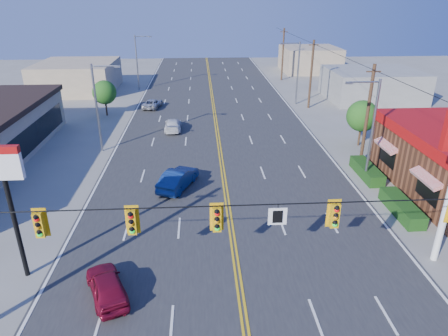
{
  "coord_description": "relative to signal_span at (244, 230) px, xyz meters",
  "views": [
    {
      "loc": [
        -1.75,
        -13.51,
        13.54
      ],
      "look_at": [
        -0.17,
        12.29,
        2.2
      ],
      "focal_mm": 32.0,
      "sensor_mm": 36.0,
      "label": 1
    }
  ],
  "objects": [
    {
      "name": "pizza_hut_sign",
      "position": [
        -10.88,
        4.0,
        0.3
      ],
      "size": [
        1.9,
        0.3,
        6.85
      ],
      "color": "black",
      "rests_on": "ground"
    },
    {
      "name": "streetlight_nw",
      "position": [
        -10.67,
        48.0,
        -0.37
      ],
      "size": [
        2.55,
        0.25,
        8.0
      ],
      "color": "gray",
      "rests_on": "ground"
    },
    {
      "name": "utility_pole_far",
      "position": [
        12.32,
        54.0,
        -0.69
      ],
      "size": [
        0.28,
        0.28,
        8.4
      ],
      "primitive_type": "cylinder",
      "color": "#47301E",
      "rests_on": "ground"
    },
    {
      "name": "tree_west",
      "position": [
        -12.88,
        34.0,
        -2.09
      ],
      "size": [
        2.8,
        2.8,
        4.2
      ],
      "color": "#47301E",
      "rests_on": "ground"
    },
    {
      "name": "signal_span",
      "position": [
        0.0,
        0.0,
        0.0
      ],
      "size": [
        24.32,
        0.34,
        9.0
      ],
      "color": "#47301E",
      "rests_on": "ground"
    },
    {
      "name": "bld_east_far",
      "position": [
        19.12,
        62.0,
        -2.69
      ],
      "size": [
        10.0,
        10.0,
        4.4
      ],
      "primitive_type": "cube",
      "color": "tan",
      "rests_on": "ground"
    },
    {
      "name": "tree_kfc_rear",
      "position": [
        13.62,
        22.0,
        -1.95
      ],
      "size": [
        2.94,
        2.94,
        4.41
      ],
      "color": "#47301E",
      "rests_on": "ground"
    },
    {
      "name": "bld_east_mid",
      "position": [
        22.12,
        40.0,
        -2.89
      ],
      "size": [
        12.0,
        10.0,
        4.0
      ],
      "primitive_type": "cube",
      "color": "gray",
      "rests_on": "ground"
    },
    {
      "name": "ground",
      "position": [
        0.12,
        0.0,
        -4.89
      ],
      "size": [
        160.0,
        160.0,
        0.0
      ],
      "primitive_type": "plane",
      "color": "gray",
      "rests_on": "ground"
    },
    {
      "name": "bld_west_far",
      "position": [
        -19.88,
        48.0,
        -2.79
      ],
      "size": [
        11.0,
        12.0,
        4.2
      ],
      "primitive_type": "cube",
      "color": "tan",
      "rests_on": "ground"
    },
    {
      "name": "streetlight_se",
      "position": [
        10.91,
        14.0,
        -0.37
      ],
      "size": [
        2.55,
        0.25,
        8.0
      ],
      "color": "gray",
      "rests_on": "ground"
    },
    {
      "name": "car_silver",
      "position": [
        -7.71,
        36.98,
        -4.32
      ],
      "size": [
        2.55,
        4.31,
        1.12
      ],
      "primitive_type": "imported",
      "rotation": [
        0.0,
        0.0,
        2.96
      ],
      "color": "silver",
      "rests_on": "ground"
    },
    {
      "name": "utility_pole_mid",
      "position": [
        12.32,
        36.0,
        -0.69
      ],
      "size": [
        0.28,
        0.28,
        8.4
      ],
      "primitive_type": "cylinder",
      "color": "#47301E",
      "rests_on": "ground"
    },
    {
      "name": "car_white",
      "position": [
        -4.57,
        27.62,
        -4.28
      ],
      "size": [
        1.78,
        4.22,
        1.22
      ],
      "primitive_type": "imported",
      "rotation": [
        0.0,
        0.0,
        3.16
      ],
      "color": "silver",
      "rests_on": "ground"
    },
    {
      "name": "streetlight_ne",
      "position": [
        10.91,
        38.0,
        -0.37
      ],
      "size": [
        2.55,
        0.25,
        8.0
      ],
      "color": "gray",
      "rests_on": "ground"
    },
    {
      "name": "car_magenta",
      "position": [
        -6.32,
        2.04,
        -4.24
      ],
      "size": [
        2.91,
        4.08,
        1.29
      ],
      "primitive_type": "imported",
      "rotation": [
        0.0,
        0.0,
        3.55
      ],
      "color": "maroon",
      "rests_on": "ground"
    },
    {
      "name": "car_blue",
      "position": [
        -3.41,
        13.74,
        -4.15
      ],
      "size": [
        3.15,
        4.71,
        1.47
      ],
      "primitive_type": "imported",
      "rotation": [
        0.0,
        0.0,
        2.75
      ],
      "color": "navy",
      "rests_on": "ground"
    },
    {
      "name": "utility_pole_near",
      "position": [
        12.32,
        18.0,
        -0.69
      ],
      "size": [
        0.28,
        0.28,
        8.4
      ],
      "primitive_type": "cylinder",
      "color": "#47301E",
      "rests_on": "ground"
    },
    {
      "name": "road",
      "position": [
        0.12,
        20.0,
        -4.86
      ],
      "size": [
        20.0,
        120.0,
        0.06
      ],
      "primitive_type": "cube",
      "color": "#2D2D30",
      "rests_on": "ground"
    },
    {
      "name": "streetlight_sw",
      "position": [
        -10.67,
        22.0,
        -0.37
      ],
      "size": [
        2.55,
        0.25,
        8.0
      ],
      "color": "gray",
      "rests_on": "ground"
    }
  ]
}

